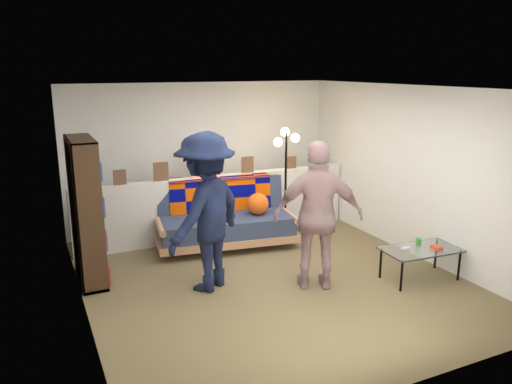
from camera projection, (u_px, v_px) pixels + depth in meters
ground at (269, 278)px, 6.42m from camera, size 5.00×5.00×0.00m
room_shell at (254, 144)px, 6.43m from camera, size 4.60×5.05×2.45m
half_wall_ledge at (218, 206)px, 7.88m from camera, size 4.45×0.15×1.00m
ledge_decor at (204, 165)px, 7.60m from camera, size 2.97×0.02×0.45m
futon_sofa at (226, 219)px, 7.52m from camera, size 2.18×1.26×0.89m
bookshelf at (86, 216)px, 6.16m from camera, size 0.30×0.91×1.82m
coffee_table at (421, 251)px, 6.30m from camera, size 1.01×0.60×0.51m
floor_lamp at (286, 160)px, 7.80m from camera, size 0.37×0.31×1.72m
person_left at (206, 212)px, 5.93m from camera, size 1.43×1.29×1.92m
person_right at (318, 216)px, 5.95m from camera, size 1.15×0.86×1.82m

